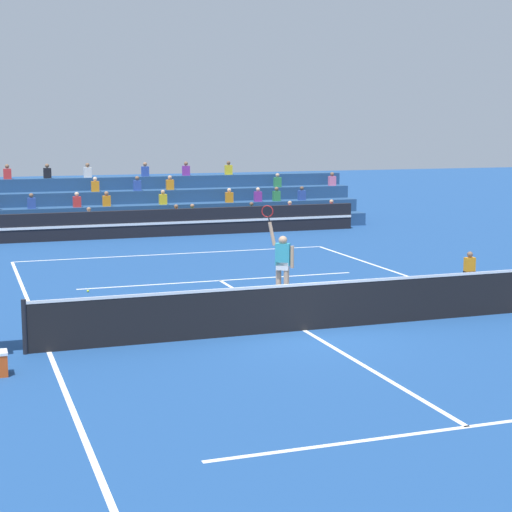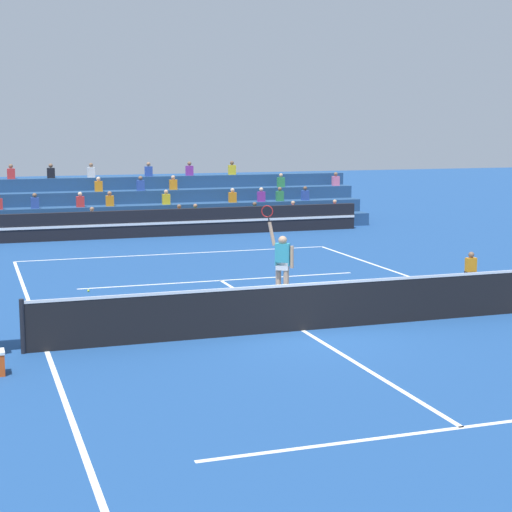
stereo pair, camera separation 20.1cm
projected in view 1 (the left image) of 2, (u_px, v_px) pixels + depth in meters
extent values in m
plane|color=navy|center=(304.00, 330.00, 18.81)|extent=(120.00, 120.00, 0.00)
cube|color=white|center=(175.00, 254.00, 29.91)|extent=(11.00, 0.10, 0.01)
cube|color=white|center=(49.00, 352.00, 17.02)|extent=(0.10, 23.80, 0.01)
cube|color=white|center=(468.00, 427.00, 12.81)|extent=(8.25, 0.10, 0.01)
cube|color=white|center=(220.00, 280.00, 24.80)|extent=(8.25, 0.10, 0.01)
cube|color=white|center=(304.00, 330.00, 18.81)|extent=(0.10, 12.85, 0.01)
cylinder|color=black|center=(24.00, 327.00, 16.79)|extent=(0.10, 0.10, 1.10)
cube|color=black|center=(305.00, 308.00, 18.73)|extent=(11.90, 0.02, 1.00)
cube|color=white|center=(305.00, 284.00, 18.65)|extent=(11.90, 0.04, 0.06)
cube|color=black|center=(146.00, 224.00, 34.29)|extent=(18.00, 0.24, 1.10)
cube|color=white|center=(147.00, 224.00, 34.17)|extent=(18.00, 0.02, 0.10)
cube|color=navy|center=(140.00, 227.00, 35.52)|extent=(20.33, 0.95, 0.55)
cube|color=red|center=(331.00, 209.00, 38.08)|extent=(0.32, 0.22, 0.44)
sphere|color=tan|center=(331.00, 202.00, 38.04)|extent=(0.18, 0.18, 0.18)
cube|color=silver|center=(89.00, 217.00, 34.60)|extent=(0.32, 0.22, 0.44)
sphere|color=#9E7051|center=(89.00, 209.00, 34.55)|extent=(0.18, 0.18, 0.18)
cube|color=teal|center=(251.00, 211.00, 36.86)|extent=(0.32, 0.22, 0.44)
sphere|color=brown|center=(251.00, 204.00, 36.81)|extent=(0.18, 0.18, 0.18)
cube|color=#338C4C|center=(192.00, 214.00, 36.01)|extent=(0.32, 0.22, 0.44)
sphere|color=#9E7051|center=(192.00, 206.00, 35.96)|extent=(0.18, 0.18, 0.18)
cube|color=orange|center=(176.00, 214.00, 35.78)|extent=(0.32, 0.22, 0.44)
sphere|color=brown|center=(176.00, 206.00, 35.73)|extent=(0.18, 0.18, 0.18)
cube|color=pink|center=(290.00, 210.00, 37.44)|extent=(0.32, 0.22, 0.44)
sphere|color=tan|center=(290.00, 203.00, 37.39)|extent=(0.18, 0.18, 0.18)
cube|color=navy|center=(135.00, 218.00, 36.37)|extent=(20.33, 0.95, 1.10)
cube|color=red|center=(77.00, 202.00, 35.30)|extent=(0.32, 0.22, 0.44)
sphere|color=beige|center=(77.00, 194.00, 35.25)|extent=(0.18, 0.18, 0.18)
cube|color=orange|center=(229.00, 197.00, 37.44)|extent=(0.32, 0.22, 0.44)
sphere|color=beige|center=(229.00, 190.00, 37.39)|extent=(0.18, 0.18, 0.18)
cube|color=orange|center=(107.00, 201.00, 35.69)|extent=(0.32, 0.22, 0.44)
sphere|color=#9E7051|center=(106.00, 193.00, 35.64)|extent=(0.18, 0.18, 0.18)
cube|color=#2D4CA5|center=(302.00, 195.00, 38.55)|extent=(0.32, 0.22, 0.44)
sphere|color=brown|center=(302.00, 188.00, 38.50)|extent=(0.18, 0.18, 0.18)
cube|color=#338C4C|center=(276.00, 196.00, 38.15)|extent=(0.32, 0.22, 0.44)
sphere|color=brown|center=(276.00, 189.00, 38.10)|extent=(0.18, 0.18, 0.18)
cube|color=yellow|center=(163.00, 199.00, 36.47)|extent=(0.32, 0.22, 0.44)
sphere|color=tan|center=(163.00, 192.00, 36.42)|extent=(0.18, 0.18, 0.18)
cube|color=#2D4CA5|center=(32.00, 203.00, 34.70)|extent=(0.32, 0.22, 0.44)
sphere|color=brown|center=(31.00, 195.00, 34.65)|extent=(0.18, 0.18, 0.18)
cube|color=purple|center=(258.00, 197.00, 37.87)|extent=(0.32, 0.22, 0.44)
sphere|color=beige|center=(258.00, 189.00, 37.82)|extent=(0.18, 0.18, 0.18)
cube|color=navy|center=(131.00, 209.00, 37.21)|extent=(20.33, 0.95, 1.65)
cube|color=orange|center=(170.00, 185.00, 37.45)|extent=(0.32, 0.22, 0.44)
sphere|color=tan|center=(170.00, 177.00, 37.40)|extent=(0.18, 0.18, 0.18)
cube|color=orange|center=(95.00, 186.00, 36.39)|extent=(0.32, 0.22, 0.44)
sphere|color=beige|center=(95.00, 179.00, 36.34)|extent=(0.18, 0.18, 0.18)
cube|color=#338C4C|center=(277.00, 182.00, 39.09)|extent=(0.32, 0.22, 0.44)
sphere|color=tan|center=(277.00, 175.00, 39.04)|extent=(0.18, 0.18, 0.18)
cube|color=#2D4CA5|center=(137.00, 186.00, 36.98)|extent=(0.32, 0.22, 0.44)
sphere|color=brown|center=(137.00, 178.00, 36.93)|extent=(0.18, 0.18, 0.18)
cube|color=pink|center=(332.00, 181.00, 39.97)|extent=(0.32, 0.22, 0.44)
sphere|color=brown|center=(332.00, 174.00, 39.92)|extent=(0.18, 0.18, 0.18)
cube|color=navy|center=(127.00, 201.00, 38.06)|extent=(20.33, 0.95, 2.20)
cube|color=#2D4CA5|center=(145.00, 171.00, 37.97)|extent=(0.32, 0.22, 0.44)
sphere|color=#9E7051|center=(145.00, 164.00, 37.92)|extent=(0.18, 0.18, 0.18)
cube|color=red|center=(7.00, 174.00, 36.05)|extent=(0.32, 0.22, 0.44)
sphere|color=brown|center=(7.00, 166.00, 36.00)|extent=(0.18, 0.18, 0.18)
cube|color=black|center=(47.00, 173.00, 36.59)|extent=(0.32, 0.22, 0.44)
sphere|color=brown|center=(47.00, 166.00, 36.54)|extent=(0.18, 0.18, 0.18)
cube|color=purple|center=(186.00, 171.00, 38.57)|extent=(0.32, 0.22, 0.44)
sphere|color=brown|center=(186.00, 164.00, 38.52)|extent=(0.18, 0.18, 0.18)
cube|color=silver|center=(88.00, 172.00, 37.14)|extent=(0.32, 0.22, 0.44)
sphere|color=brown|center=(87.00, 165.00, 37.09)|extent=(0.18, 0.18, 0.18)
cube|color=yellow|center=(229.00, 170.00, 39.23)|extent=(0.32, 0.22, 0.44)
sphere|color=brown|center=(228.00, 163.00, 39.18)|extent=(0.18, 0.18, 0.18)
cube|color=black|center=(469.00, 278.00, 24.86)|extent=(0.28, 0.36, 0.12)
cube|color=black|center=(469.00, 274.00, 24.84)|extent=(0.28, 0.24, 0.18)
cube|color=orange|center=(470.00, 264.00, 24.80)|extent=(0.30, 0.18, 0.40)
sphere|color=brown|center=(470.00, 254.00, 24.76)|extent=(0.17, 0.17, 0.17)
cylinder|color=tan|center=(286.00, 285.00, 21.67)|extent=(0.14, 0.14, 0.90)
cylinder|color=tan|center=(279.00, 284.00, 21.79)|extent=(0.14, 0.14, 0.90)
cube|color=white|center=(283.00, 266.00, 21.63)|extent=(0.38, 0.34, 0.20)
cube|color=teal|center=(283.00, 254.00, 21.59)|extent=(0.41, 0.36, 0.56)
sphere|color=tan|center=(283.00, 240.00, 21.53)|extent=(0.22, 0.22, 0.22)
cube|color=white|center=(286.00, 301.00, 21.69)|extent=(0.24, 0.28, 0.09)
cube|color=white|center=(278.00, 300.00, 21.82)|extent=(0.24, 0.28, 0.09)
cylinder|color=tan|center=(292.00, 257.00, 21.54)|extent=(0.09, 0.09, 0.56)
cylinder|color=tan|center=(272.00, 234.00, 21.57)|extent=(0.23, 0.19, 0.61)
cylinder|color=black|center=(269.00, 218.00, 21.53)|extent=(0.08, 0.07, 0.22)
torus|color=#B21E1E|center=(267.00, 211.00, 21.51)|extent=(0.32, 0.22, 0.36)
sphere|color=#C6DB33|center=(88.00, 291.00, 23.09)|extent=(0.07, 0.07, 0.07)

